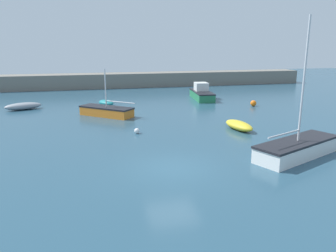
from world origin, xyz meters
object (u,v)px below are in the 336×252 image
Objects in this scene: cabin_cruiser_white at (202,93)px; mooring_buoy_white at (137,131)px; rowboat_white_midwater at (239,125)px; open_tender_yellow at (23,106)px; mooring_buoy_orange at (253,103)px; fishing_dinghy_green at (106,103)px; sailboat_tall_mast at (297,148)px; sailboat_twin_hulled at (107,111)px.

mooring_buoy_white is (-9.28, -12.90, -0.46)m from cabin_cruiser_white.
open_tender_yellow is at bearing -134.75° from rowboat_white_midwater.
fishing_dinghy_green is at bearing 164.71° from mooring_buoy_orange.
sailboat_tall_mast reaches higher than cabin_cruiser_white.
fishing_dinghy_green is at bearing 93.45° from sailboat_tall_mast.
sailboat_tall_mast is at bearing -2.14° from fishing_dinghy_green.
mooring_buoy_orange is 14.80m from mooring_buoy_white.
mooring_buoy_white is (1.63, -6.31, -0.23)m from sailboat_twin_hulled.
open_tender_yellow is 22.08m from mooring_buoy_orange.
sailboat_twin_hulled reaches higher than fishing_dinghy_green.
rowboat_white_midwater is 5.19× the size of mooring_buoy_orange.
sailboat_twin_hulled is 14.45m from mooring_buoy_orange.
rowboat_white_midwater is 14.81m from fishing_dinghy_green.
rowboat_white_midwater is at bearing -54.63° from open_tender_yellow.
sailboat_twin_hulled is at bearing -175.31° from mooring_buoy_orange.
rowboat_white_midwater is 0.41× the size of sailboat_tall_mast.
cabin_cruiser_white is 18.39m from open_tender_yellow.
cabin_cruiser_white is at bearing 62.38° from sailboat_tall_mast.
cabin_cruiser_white reaches higher than rowboat_white_midwater.
mooring_buoy_white is at bearing 146.02° from sailboat_twin_hulled.
open_tender_yellow is (-7.39, 4.74, -0.09)m from sailboat_twin_hulled.
sailboat_twin_hulled is at bearing 104.48° from mooring_buoy_white.
sailboat_tall_mast reaches higher than mooring_buoy_white.
cabin_cruiser_white is at bearing 54.27° from mooring_buoy_white.
mooring_buoy_white is at bearing -28.72° from cabin_cruiser_white.
cabin_cruiser_white is 0.77× the size of sailboat_tall_mast.
sailboat_tall_mast is (0.44, -6.11, 0.18)m from rowboat_white_midwater.
mooring_buoy_white is at bearing -104.49° from rowboat_white_midwater.
rowboat_white_midwater is 1.27× the size of fishing_dinghy_green.
open_tender_yellow is (-18.30, -1.85, -0.31)m from cabin_cruiser_white.
sailboat_twin_hulled is at bearing -51.40° from open_tender_yellow.
rowboat_white_midwater is at bearing -176.87° from sailboat_twin_hulled.
sailboat_tall_mast reaches higher than rowboat_white_midwater.
mooring_buoy_white is (1.36, -11.35, -0.09)m from fishing_dinghy_green.
rowboat_white_midwater is at bearing -124.02° from mooring_buoy_orange.
cabin_cruiser_white is 19.78m from sailboat_tall_mast.
rowboat_white_midwater is 13.77m from cabin_cruiser_white.
cabin_cruiser_white is 12.74m from sailboat_twin_hulled.
mooring_buoy_white is at bearing -69.51° from open_tender_yellow.
open_tender_yellow is 14.26m from mooring_buoy_white.
mooring_buoy_white is at bearing 115.40° from sailboat_tall_mast.
open_tender_yellow is at bearing 170.73° from mooring_buoy_orange.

